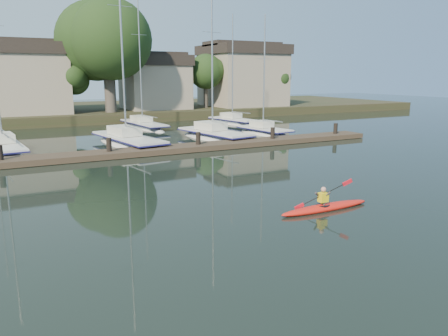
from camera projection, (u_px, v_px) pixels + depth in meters
name	position (u px, v px, depth m)	size (l,w,h in m)	color
ground	(278.00, 213.00, 16.15)	(160.00, 160.00, 0.00)	black
kayak	(325.00, 206.00, 16.44)	(4.03, 0.84, 1.29)	red
dock	(156.00, 150.00, 28.28)	(34.00, 2.00, 1.80)	#433126
sailboat_1	(4.00, 155.00, 28.66)	(3.00, 8.66, 13.87)	silver
sailboat_2	(128.00, 148.00, 31.51)	(3.92, 10.20, 16.49)	silver
sailboat_3	(214.00, 142.00, 34.59)	(3.89, 9.06, 14.16)	silver
sailboat_4	(264.00, 136.00, 37.33)	(2.85, 6.68, 11.00)	silver
sailboat_6	(144.00, 130.00, 41.78)	(2.83, 9.41, 14.73)	silver
sailboat_7	(234.00, 126.00, 45.10)	(3.41, 7.74, 12.09)	silver
shore	(96.00, 90.00, 51.22)	(90.00, 25.25, 12.75)	#262F17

